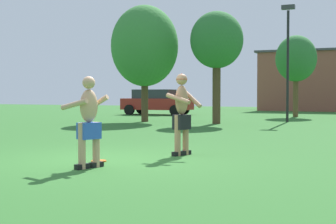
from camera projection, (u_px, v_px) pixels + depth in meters
ground_plane at (105, 160)px, 9.62m from camera, size 80.00×80.00×0.00m
player_with_cap at (182, 110)px, 10.31m from camera, size 0.71×0.69×1.74m
player_in_blue at (89, 120)px, 8.54m from camera, size 0.71×0.60×1.61m
frisbee at (99, 161)px, 9.38m from camera, size 0.29×0.29×0.03m
car_red_mid_lot at (156, 102)px, 30.62m from camera, size 4.39×2.22×1.58m
lamp_post at (288, 50)px, 22.40m from camera, size 0.60×0.24×5.39m
tree_left_field at (296, 59)px, 27.52m from camera, size 2.30×2.30×4.62m
tree_right_field at (145, 46)px, 22.76m from camera, size 3.15×3.15×5.45m
tree_behind_players at (217, 41)px, 21.16m from camera, size 2.31×2.31×4.90m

